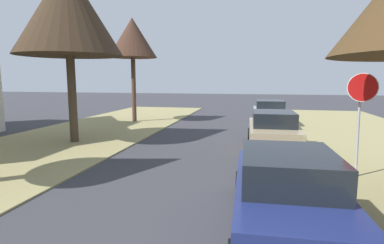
{
  "coord_description": "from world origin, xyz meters",
  "views": [
    {
      "loc": [
        1.6,
        0.8,
        2.85
      ],
      "look_at": [
        -0.42,
        10.28,
        1.48
      ],
      "focal_mm": 28.56,
      "sensor_mm": 36.0,
      "label": 1
    }
  ],
  "objects_px": {
    "street_tree_left_far": "(132,38)",
    "parked_sedan_navy": "(286,195)",
    "street_tree_left_mid_b": "(68,11)",
    "parked_sedan_silver": "(269,114)",
    "stop_sign_far": "(361,102)",
    "parked_sedan_tan": "(273,132)"
  },
  "relations": [
    {
      "from": "street_tree_left_far",
      "to": "parked_sedan_navy",
      "type": "relative_size",
      "value": 1.5
    },
    {
      "from": "street_tree_left_far",
      "to": "parked_sedan_navy",
      "type": "xyz_separation_m",
      "value": [
        8.56,
        -13.37,
        -4.72
      ]
    },
    {
      "from": "street_tree_left_far",
      "to": "parked_sedan_silver",
      "type": "distance_m",
      "value": 9.95
    },
    {
      "from": "street_tree_left_far",
      "to": "parked_sedan_tan",
      "type": "bearing_deg",
      "value": -36.62
    },
    {
      "from": "stop_sign_far",
      "to": "parked_sedan_silver",
      "type": "relative_size",
      "value": 0.67
    },
    {
      "from": "stop_sign_far",
      "to": "street_tree_left_far",
      "type": "xyz_separation_m",
      "value": [
        -10.85,
        9.66,
        3.25
      ]
    },
    {
      "from": "parked_sedan_navy",
      "to": "parked_sedan_silver",
      "type": "relative_size",
      "value": 1.0
    },
    {
      "from": "parked_sedan_silver",
      "to": "parked_sedan_tan",
      "type": "bearing_deg",
      "value": -90.96
    },
    {
      "from": "parked_sedan_tan",
      "to": "parked_sedan_silver",
      "type": "xyz_separation_m",
      "value": [
        0.11,
        6.62,
        0.0
      ]
    },
    {
      "from": "street_tree_left_far",
      "to": "parked_sedan_silver",
      "type": "xyz_separation_m",
      "value": [
        8.76,
        0.19,
        -4.72
      ]
    },
    {
      "from": "street_tree_left_mid_b",
      "to": "parked_sedan_silver",
      "type": "bearing_deg",
      "value": 38.82
    },
    {
      "from": "parked_sedan_navy",
      "to": "parked_sedan_tan",
      "type": "height_order",
      "value": "same"
    },
    {
      "from": "parked_sedan_tan",
      "to": "street_tree_left_mid_b",
      "type": "bearing_deg",
      "value": -177.01
    },
    {
      "from": "parked_sedan_silver",
      "to": "street_tree_left_mid_b",
      "type": "bearing_deg",
      "value": -141.18
    },
    {
      "from": "parked_sedan_tan",
      "to": "parked_sedan_silver",
      "type": "height_order",
      "value": "same"
    },
    {
      "from": "parked_sedan_tan",
      "to": "parked_sedan_silver",
      "type": "bearing_deg",
      "value": 89.04
    },
    {
      "from": "stop_sign_far",
      "to": "parked_sedan_silver",
      "type": "bearing_deg",
      "value": 102.01
    },
    {
      "from": "street_tree_left_mid_b",
      "to": "parked_sedan_silver",
      "type": "distance_m",
      "value": 12.34
    },
    {
      "from": "street_tree_left_mid_b",
      "to": "parked_sedan_tan",
      "type": "height_order",
      "value": "street_tree_left_mid_b"
    },
    {
      "from": "parked_sedan_navy",
      "to": "parked_sedan_silver",
      "type": "xyz_separation_m",
      "value": [
        0.2,
        13.56,
        0.0
      ]
    },
    {
      "from": "parked_sedan_silver",
      "to": "street_tree_left_far",
      "type": "bearing_deg",
      "value": -178.74
    },
    {
      "from": "parked_sedan_tan",
      "to": "parked_sedan_silver",
      "type": "relative_size",
      "value": 1.0
    }
  ]
}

